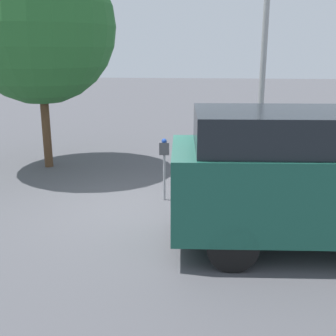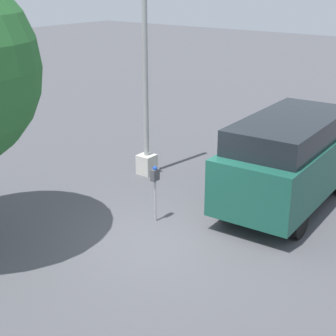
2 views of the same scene
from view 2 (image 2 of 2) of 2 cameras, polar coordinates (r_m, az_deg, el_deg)
ground_plane at (r=10.95m, az=-1.67°, el=-7.85°), size 80.00×80.00×0.00m
parking_meter_near at (r=11.30m, az=-1.45°, el=-1.43°), size 0.20×0.11×1.33m
parking_meter_far at (r=15.64m, az=11.83°, el=4.82°), size 0.20×0.11×1.47m
lamp_post at (r=13.84m, az=-2.47°, el=7.11°), size 0.44×0.44×6.47m
parked_van at (r=12.38m, az=13.33°, el=1.10°), size 4.75×2.15×2.20m
fire_hydrant at (r=15.77m, az=9.57°, el=2.58°), size 0.17×0.17×0.83m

